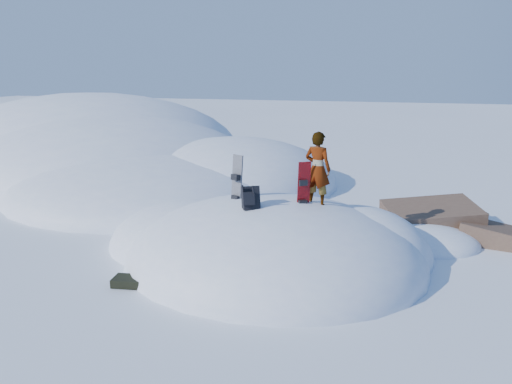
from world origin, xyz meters
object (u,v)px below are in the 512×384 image
(snowboard_red, at_px, (303,195))
(person, at_px, (318,169))
(backpack, at_px, (250,198))
(snowboard_dark, at_px, (236,190))

(snowboard_red, distance_m, person, 0.66)
(snowboard_red, bearing_deg, backpack, -178.24)
(snowboard_red, height_order, snowboard_dark, snowboard_dark)
(backpack, bearing_deg, person, 5.09)
(person, bearing_deg, snowboard_dark, 21.90)
(snowboard_dark, height_order, person, person)
(backpack, height_order, person, person)
(snowboard_red, xyz_separation_m, snowboard_dark, (-1.60, 0.06, -0.01))
(snowboard_dark, distance_m, backpack, 0.95)
(snowboard_red, bearing_deg, snowboard_dark, 145.32)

